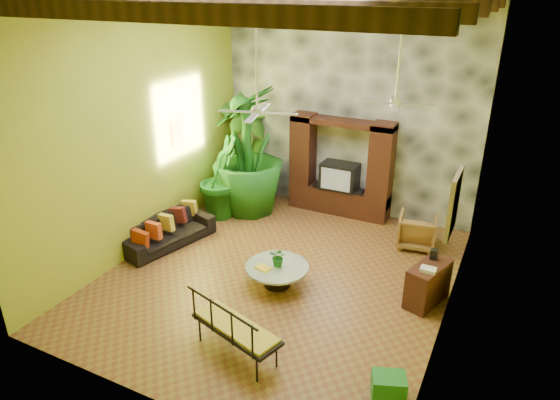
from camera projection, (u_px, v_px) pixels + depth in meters
The scene contains 22 objects.
ground at pixel (280, 274), 9.44m from camera, with size 7.00×7.00×0.00m, color brown.
back_wall at pixel (349, 106), 11.29m from camera, with size 6.00×0.02×5.00m, color gold.
left_wall at pixel (141, 127), 9.66m from camera, with size 0.02×7.00×5.00m, color gold.
right_wall at pixel (465, 177), 7.20m from camera, with size 0.02×7.00×5.00m, color gold.
stone_accent_wall at pixel (348, 106), 11.24m from camera, with size 5.98×0.10×4.98m, color #383A40.
ceiling_beams at pixel (280, 4), 7.51m from camera, with size 5.95×5.36×0.22m.
entertainment_center at pixel (340, 174), 11.62m from camera, with size 2.40×0.55×2.30m.
ceiling_fan_front at pixel (257, 99), 7.82m from camera, with size 1.28×1.28×1.86m.
ceiling_fan_back at pixel (397, 90), 8.39m from camera, with size 1.28×1.28×1.86m.
wall_art_mask at pixel (177, 134), 10.62m from camera, with size 0.06×0.32×0.55m, color orange.
wall_art_painting at pixel (454, 204), 6.81m from camera, with size 0.06×0.70×0.90m, color #235E81.
sofa at pixel (167, 231), 10.42m from camera, with size 2.02×0.79×0.59m, color black.
wicker_armchair at pixel (417, 231), 10.32m from camera, with size 0.75×0.77×0.70m, color olive.
tall_plant_a at pixel (248, 145), 12.49m from camera, with size 1.39×0.94×2.65m, color #2C641A.
tall_plant_b at pixel (220, 177), 11.47m from camera, with size 1.06×0.86×1.93m, color #19601C.
tall_plant_c at pixel (248, 151), 11.49m from camera, with size 1.68×1.68×3.01m, color #1A5A17.
coffee_table at pixel (277, 273), 9.01m from camera, with size 1.14×1.14×0.40m.
centerpiece_plant at pixel (278, 257), 8.90m from camera, with size 0.31×0.27×0.34m, color #195C18.
yellow_tray at pixel (263, 268), 8.87m from camera, with size 0.27×0.19×0.03m, color yellow.
iron_bench at pixel (233, 327), 7.16m from camera, with size 1.55×0.94×0.57m.
side_console at pixel (428, 284), 8.49m from camera, with size 0.41×0.91×0.73m, color #352311.
green_bin at pixel (388, 388), 6.55m from camera, with size 0.44×0.33×0.39m, color #22802C.
Camera 1 is at (3.61, -7.21, 5.10)m, focal length 32.00 mm.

